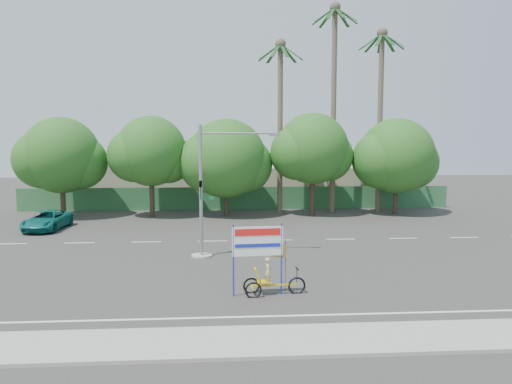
{
  "coord_description": "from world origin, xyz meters",
  "views": [
    {
      "loc": [
        -1.4,
        -22.24,
        6.3
      ],
      "look_at": [
        0.38,
        3.55,
        3.5
      ],
      "focal_mm": 35.0,
      "sensor_mm": 36.0,
      "label": 1
    }
  ],
  "objects": [
    {
      "name": "sidewalk_near",
      "position": [
        0.0,
        -7.5,
        0.06
      ],
      "size": [
        50.0,
        2.4,
        0.12
      ],
      "primitive_type": "cube",
      "color": "gray",
      "rests_on": "ground"
    },
    {
      "name": "trike_billboard",
      "position": [
        0.29,
        -2.75,
        1.19
      ],
      "size": [
        3.0,
        0.75,
        2.95
      ],
      "rotation": [
        0.0,
        0.0,
        0.07
      ],
      "color": "black",
      "rests_on": "ground"
    },
    {
      "name": "traffic_signal",
      "position": [
        -2.2,
        3.98,
        2.92
      ],
      "size": [
        4.72,
        1.1,
        7.0
      ],
      "color": "gray",
      "rests_on": "ground"
    },
    {
      "name": "building_right",
      "position": [
        8.0,
        26.0,
        1.8
      ],
      "size": [
        14.0,
        8.0,
        3.6
      ],
      "primitive_type": "cube",
      "color": "#BBAE94",
      "rests_on": "ground"
    },
    {
      "name": "ground",
      "position": [
        0.0,
        0.0,
        0.0
      ],
      "size": [
        120.0,
        120.0,
        0.0
      ],
      "primitive_type": "plane",
      "color": "#33302D",
      "rests_on": "ground"
    },
    {
      "name": "tree_center",
      "position": [
        -1.05,
        18.0,
        4.47
      ],
      "size": [
        7.62,
        6.4,
        7.85
      ],
      "color": "#473828",
      "rests_on": "ground"
    },
    {
      "name": "building_left",
      "position": [
        -10.0,
        26.0,
        2.0
      ],
      "size": [
        12.0,
        8.0,
        4.0
      ],
      "primitive_type": "cube",
      "color": "#BBAE94",
      "rests_on": "ground"
    },
    {
      "name": "tree_far_right",
      "position": [
        12.95,
        18.0,
        4.64
      ],
      "size": [
        7.38,
        6.2,
        7.94
      ],
      "color": "#473828",
      "rests_on": "ground"
    },
    {
      "name": "tree_far_left",
      "position": [
        -14.05,
        18.0,
        4.76
      ],
      "size": [
        7.14,
        6.0,
        7.96
      ],
      "color": "#473828",
      "rests_on": "ground"
    },
    {
      "name": "palm_short",
      "position": [
        3.5,
        19.5,
        8.86
      ],
      "size": [
        3.73,
        3.79,
        14.45
      ],
      "color": "#70604C",
      "rests_on": "ground"
    },
    {
      "name": "palm_mid",
      "position": [
        12.0,
        19.5,
        9.4
      ],
      "size": [
        3.73,
        3.79,
        15.45
      ],
      "color": "#70604C",
      "rests_on": "ground"
    },
    {
      "name": "tree_left",
      "position": [
        -7.05,
        18.0,
        5.06
      ],
      "size": [
        6.66,
        5.6,
        8.07
      ],
      "color": "#473828",
      "rests_on": "ground"
    },
    {
      "name": "pickup_truck",
      "position": [
        -13.46,
        12.65,
        0.66
      ],
      "size": [
        2.49,
        4.88,
        1.32
      ],
      "primitive_type": "imported",
      "rotation": [
        0.0,
        0.0,
        -0.06
      ],
      "color": "#0E6862",
      "rests_on": "ground"
    },
    {
      "name": "tree_right",
      "position": [
        5.95,
        18.0,
        5.24
      ],
      "size": [
        6.9,
        5.8,
        8.36
      ],
      "color": "#473828",
      "rests_on": "ground"
    },
    {
      "name": "fence",
      "position": [
        0.0,
        21.5,
        1.0
      ],
      "size": [
        38.0,
        0.08,
        2.0
      ],
      "primitive_type": "cube",
      "color": "#336B3D",
      "rests_on": "ground"
    },
    {
      "name": "palm_tall",
      "position": [
        8.0,
        19.5,
        10.46
      ],
      "size": [
        3.73,
        3.79,
        17.45
      ],
      "color": "#70604C",
      "rests_on": "ground"
    }
  ]
}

